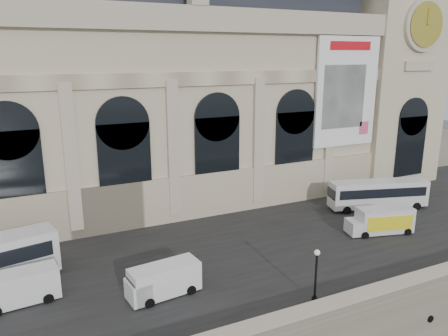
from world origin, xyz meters
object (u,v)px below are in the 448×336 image
at_px(bus_right, 378,193).
at_px(box_truck, 381,221).
at_px(van_b, 161,281).
at_px(van_c, 14,289).
at_px(lamp_right, 316,276).

height_order(bus_right, box_truck, bus_right).
bearing_deg(bus_right, van_b, -165.44).
xyz_separation_m(bus_right, van_c, (-38.15, -3.97, -0.64)).
xyz_separation_m(van_b, lamp_right, (9.79, -5.56, 0.82)).
bearing_deg(bus_right, box_truck, -132.01).
relative_size(bus_right, lamp_right, 2.82).
relative_size(van_b, lamp_right, 1.36).
height_order(van_b, van_c, van_c).
xyz_separation_m(van_b, van_c, (-9.71, 3.41, 0.02)).
distance_m(bus_right, van_c, 38.36).
bearing_deg(van_b, lamp_right, -29.59).
height_order(van_b, box_truck, box_truck).
distance_m(bus_right, van_b, 29.38).
bearing_deg(lamp_right, box_truck, 28.51).
relative_size(box_truck, lamp_right, 1.68).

